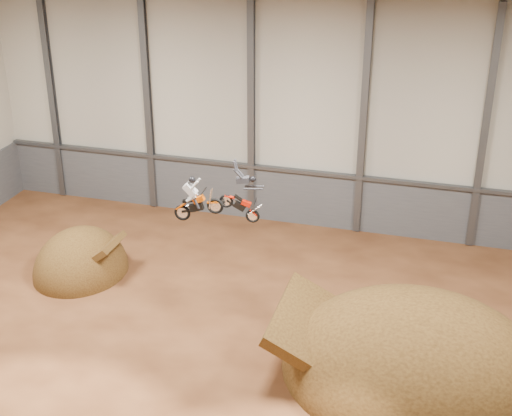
{
  "coord_description": "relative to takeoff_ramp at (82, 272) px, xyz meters",
  "views": [
    {
      "loc": [
        8.19,
        -24.38,
        19.47
      ],
      "look_at": [
        0.05,
        4.0,
        5.89
      ],
      "focal_mm": 50.0,
      "sensor_mm": 36.0,
      "label": 1
    }
  ],
  "objects": [
    {
      "name": "floor",
      "position": [
        10.36,
        -5.65,
        0.0
      ],
      "size": [
        40.0,
        40.0,
        0.0
      ],
      "primitive_type": "plane",
      "color": "#492613",
      "rests_on": "ground"
    },
    {
      "name": "landing_ramp",
      "position": [
        18.24,
        -4.02,
        0.0
      ],
      "size": [
        11.58,
        10.24,
        6.68
      ],
      "primitive_type": "ellipsoid",
      "color": "#38230E",
      "rests_on": "ground"
    },
    {
      "name": "steel_column_0",
      "position": [
        -6.3,
        9.15,
        7.0
      ],
      "size": [
        0.4,
        0.36,
        13.9
      ],
      "primitive_type": "cube",
      "color": "#47494F",
      "rests_on": "ground"
    },
    {
      "name": "back_wall",
      "position": [
        10.36,
        9.35,
        7.0
      ],
      "size": [
        40.0,
        0.1,
        14.0
      ],
      "primitive_type": "cube",
      "color": "beige",
      "rests_on": "ground"
    },
    {
      "name": "takeoff_ramp",
      "position": [
        0.0,
        0.0,
        0.0
      ],
      "size": [
        4.95,
        5.71,
        4.95
      ],
      "primitive_type": "ellipsoid",
      "color": "#38230E",
      "rests_on": "ground"
    },
    {
      "name": "steel_rail",
      "position": [
        10.36,
        9.1,
        3.55
      ],
      "size": [
        39.8,
        0.35,
        0.2
      ],
      "primitive_type": "cube",
      "color": "#47494F",
      "rests_on": "lower_band_back"
    },
    {
      "name": "steel_column_4",
      "position": [
        20.36,
        9.15,
        7.0
      ],
      "size": [
        0.4,
        0.36,
        13.9
      ],
      "primitive_type": "cube",
      "color": "#47494F",
      "rests_on": "ground"
    },
    {
      "name": "fmx_rider_a",
      "position": [
        8.03,
        -2.43,
        6.58
      ],
      "size": [
        2.98,
        1.11,
        2.77
      ],
      "primitive_type": null,
      "rotation": [
        0.0,
        -0.3,
        0.07
      ],
      "color": "#DC4F01"
    },
    {
      "name": "steel_column_3",
      "position": [
        13.7,
        9.15,
        7.0
      ],
      "size": [
        0.4,
        0.36,
        13.9
      ],
      "primitive_type": "cube",
      "color": "#47494F",
      "rests_on": "ground"
    },
    {
      "name": "ceiling",
      "position": [
        10.36,
        -5.65,
        14.0
      ],
      "size": [
        40.0,
        40.0,
        0.0
      ],
      "primitive_type": "plane",
      "color": "black",
      "rests_on": "back_wall"
    },
    {
      "name": "steel_column_1",
      "position": [
        0.36,
        9.15,
        7.0
      ],
      "size": [
        0.4,
        0.36,
        13.9
      ],
      "primitive_type": "cube",
      "color": "#47494F",
      "rests_on": "ground"
    },
    {
      "name": "fmx_rider_b",
      "position": [
        9.59,
        -2.05,
        6.82
      ],
      "size": [
        3.51,
        1.18,
        3.29
      ],
      "primitive_type": null,
      "rotation": [
        0.0,
        0.5,
        0.12
      ],
      "color": "#BF1505"
    },
    {
      "name": "lower_band_back",
      "position": [
        10.36,
        9.25,
        1.75
      ],
      "size": [
        39.8,
        0.18,
        3.5
      ],
      "primitive_type": "cube",
      "color": "#505257",
      "rests_on": "ground"
    },
    {
      "name": "steel_column_2",
      "position": [
        7.03,
        9.15,
        7.0
      ],
      "size": [
        0.4,
        0.36,
        13.9
      ],
      "primitive_type": "cube",
      "color": "#47494F",
      "rests_on": "ground"
    }
  ]
}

